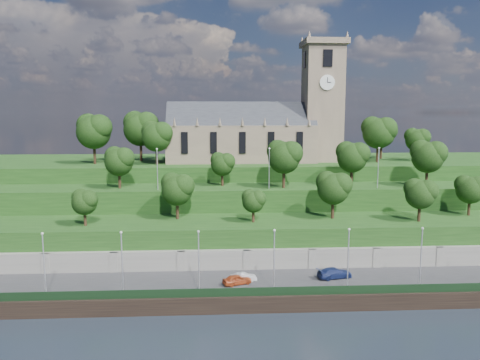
{
  "coord_description": "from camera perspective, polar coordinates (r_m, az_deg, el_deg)",
  "views": [
    {
      "loc": [
        -9.81,
        -57.17,
        25.63
      ],
      "look_at": [
        -5.05,
        30.0,
        13.08
      ],
      "focal_mm": 35.0,
      "sensor_mm": 36.0,
      "label": 1
    }
  ],
  "objects": [
    {
      "name": "church",
      "position": [
        103.75,
        2.75,
        6.45
      ],
      "size": [
        38.6,
        12.35,
        27.6
      ],
      "color": "#6F5E4D",
      "rests_on": "hilltop"
    },
    {
      "name": "trees_hilltop",
      "position": [
        101.79,
        -1.02,
        5.99
      ],
      "size": [
        76.36,
        16.03,
        11.1
      ],
      "color": "black",
      "rests_on": "hilltop"
    },
    {
      "name": "hilltop",
      "position": [
        109.14,
        2.07,
        -1.39
      ],
      "size": [
        160.0,
        32.0,
        15.0
      ],
      "primitive_type": "cube",
      "color": "#193D14",
      "rests_on": "ground"
    },
    {
      "name": "trees_upper",
      "position": [
        86.97,
        7.58,
        2.82
      ],
      "size": [
        62.79,
        8.08,
        8.8
      ],
      "color": "black",
      "rests_on": "embankment_upper"
    },
    {
      "name": "car_middle",
      "position": [
        67.57,
        0.46,
        -11.75
      ],
      "size": [
        3.73,
        1.6,
        1.2
      ],
      "primitive_type": "imported",
      "rotation": [
        0.0,
        0.0,
        1.66
      ],
      "color": "#B8B8BD",
      "rests_on": "promenade"
    },
    {
      "name": "car_left",
      "position": [
        66.38,
        -0.35,
        -12.04
      ],
      "size": [
        4.37,
        2.94,
        1.38
      ],
      "primitive_type": "imported",
      "rotation": [
        0.0,
        0.0,
        1.93
      ],
      "color": "#AA411C",
      "rests_on": "promenade"
    },
    {
      "name": "embankment_lower",
      "position": [
        78.84,
        4.18,
        -7.77
      ],
      "size": [
        160.0,
        12.0,
        8.0
      ],
      "primitive_type": "cube",
      "color": "#193D14",
      "rests_on": "ground"
    },
    {
      "name": "trees_lower",
      "position": [
        78.19,
        8.23,
        -1.27
      ],
      "size": [
        69.22,
        8.98,
        8.0
      ],
      "color": "black",
      "rests_on": "embankment_lower"
    },
    {
      "name": "lamp_posts_upper",
      "position": [
        84.26,
        3.58,
        1.84
      ],
      "size": [
        40.36,
        0.36,
        7.49
      ],
      "color": "#B2B2B7",
      "rests_on": "embankment_upper"
    },
    {
      "name": "fence",
      "position": [
        62.97,
        6.23,
        -13.33
      ],
      "size": [
        160.0,
        0.1,
        1.2
      ],
      "primitive_type": "cube",
      "color": "black",
      "rests_on": "promenade"
    },
    {
      "name": "lamp_posts_promenade",
      "position": [
        63.05,
        4.19,
        -9.17
      ],
      "size": [
        60.36,
        0.36,
        8.47
      ],
      "color": "#B2B2B7",
      "rests_on": "promenade"
    },
    {
      "name": "embankment_upper",
      "position": [
        88.92,
        3.29,
        -4.59
      ],
      "size": [
        160.0,
        10.0,
        12.0
      ],
      "primitive_type": "cube",
      "color": "#193D14",
      "rests_on": "ground"
    },
    {
      "name": "retaining_wall",
      "position": [
        73.57,
        4.77,
        -10.17
      ],
      "size": [
        160.0,
        2.1,
        5.0
      ],
      "color": "slate",
      "rests_on": "ground"
    },
    {
      "name": "quay_wall",
      "position": [
        62.94,
        6.3,
        -14.81
      ],
      "size": [
        160.0,
        0.5,
        2.2
      ],
      "primitive_type": "cube",
      "color": "black",
      "rests_on": "ground"
    },
    {
      "name": "promenade",
      "position": [
        68.51,
        5.46,
        -12.93
      ],
      "size": [
        160.0,
        12.0,
        2.0
      ],
      "primitive_type": "cube",
      "color": "#2D2D30",
      "rests_on": "ground"
    },
    {
      "name": "ground",
      "position": [
        63.42,
        6.28,
        -15.71
      ],
      "size": [
        320.0,
        320.0,
        0.0
      ],
      "primitive_type": "plane",
      "color": "black",
      "rests_on": "ground"
    },
    {
      "name": "car_right",
      "position": [
        70.11,
        11.45,
        -11.04
      ],
      "size": [
        5.5,
        3.25,
        1.49
      ],
      "primitive_type": "imported",
      "rotation": [
        0.0,
        0.0,
        1.81
      ],
      "color": "navy",
      "rests_on": "promenade"
    }
  ]
}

